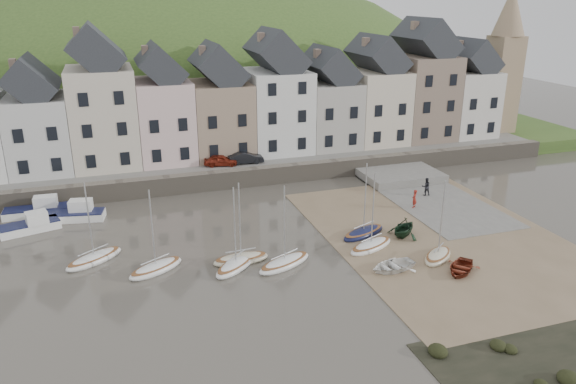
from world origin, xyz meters
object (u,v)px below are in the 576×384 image
object	(u,v)px
car_left	(221,160)
car_right	(246,158)
rowboat_white	(392,266)
person_dark	(426,187)
rowboat_red	(461,268)
rowboat_green	(404,227)
sailboat_0	(94,258)
person_red	(414,199)

from	to	relation	value
car_left	car_right	size ratio (longest dim) A/B	0.93
rowboat_white	car_right	size ratio (longest dim) A/B	0.92
car_left	rowboat_white	bearing A→B (deg)	-149.72
person_dark	car_right	world-z (taller)	car_right
rowboat_red	person_dark	distance (m)	15.50
rowboat_white	rowboat_green	world-z (taller)	rowboat_green
person_dark	car_left	distance (m)	20.80
rowboat_green	rowboat_red	distance (m)	6.67
person_dark	car_right	size ratio (longest dim) A/B	0.47
sailboat_0	car_right	bearing A→B (deg)	45.23
car_left	car_right	bearing A→B (deg)	-77.08
sailboat_0	rowboat_white	distance (m)	21.51
sailboat_0	person_dark	bearing A→B (deg)	8.44
rowboat_white	car_left	distance (m)	24.64
rowboat_white	person_dark	bearing A→B (deg)	131.69
rowboat_green	person_red	bearing A→B (deg)	109.91
rowboat_green	car_right	xyz separation A→B (m)	(-8.26, 18.60, 1.37)
rowboat_red	car_right	xyz separation A→B (m)	(-9.05, 25.21, 1.82)
sailboat_0	rowboat_red	distance (m)	26.24
rowboat_white	car_right	world-z (taller)	car_right
sailboat_0	rowboat_green	bearing A→B (deg)	-7.72
person_dark	car_right	bearing A→B (deg)	-25.21
rowboat_red	car_left	bearing A→B (deg)	163.09
rowboat_red	car_left	distance (m)	27.86
sailboat_0	person_red	size ratio (longest dim) A/B	3.73
sailboat_0	rowboat_red	size ratio (longest dim) A/B	1.99
rowboat_white	sailboat_0	bearing A→B (deg)	-120.78
rowboat_white	person_red	world-z (taller)	person_red
rowboat_red	person_dark	xyz separation A→B (m)	(5.95, 14.30, 0.61)
rowboat_green	car_right	world-z (taller)	car_right
rowboat_green	person_red	world-z (taller)	person_red
person_dark	rowboat_red	bearing A→B (deg)	78.24
rowboat_green	person_dark	distance (m)	10.22
person_dark	car_left	xyz separation A→B (m)	(-17.67, 10.92, 1.19)
sailboat_0	rowboat_white	xyz separation A→B (m)	(19.95, -8.05, 0.15)
person_red	car_right	size ratio (longest dim) A/B	0.46
rowboat_red	person_red	world-z (taller)	person_red
rowboat_green	rowboat_red	xyz separation A→B (m)	(0.79, -6.61, -0.45)
rowboat_white	rowboat_red	size ratio (longest dim) A/B	1.07
rowboat_red	person_red	xyz separation A→B (m)	(3.22, 11.79, 0.58)
sailboat_0	rowboat_red	world-z (taller)	sailboat_0
rowboat_white	person_red	size ratio (longest dim) A/B	2.01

